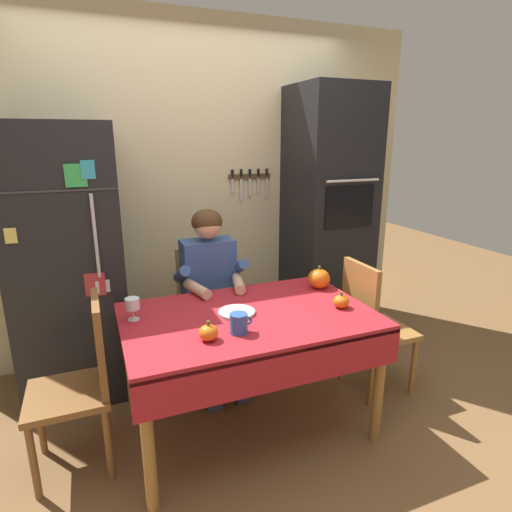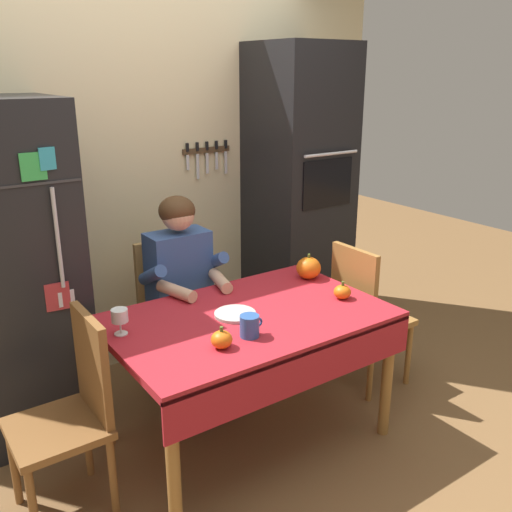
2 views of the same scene
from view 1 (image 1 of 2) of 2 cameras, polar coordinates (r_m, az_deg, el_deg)
name	(u,v)px [view 1 (image 1 of 2)]	position (r m, az deg, el deg)	size (l,w,h in m)	color
ground_plane	(255,435)	(2.71, -0.16, -23.12)	(10.00, 10.00, 0.00)	brown
back_wall_assembly	(198,190)	(3.44, -7.85, 8.88)	(3.70, 0.13, 2.60)	beige
refrigerator	(67,264)	(3.04, -24.25, -1.01)	(0.68, 0.71, 1.80)	black
wall_oven	(327,219)	(3.54, 9.69, 4.91)	(0.60, 0.64, 2.10)	black
dining_table	(250,329)	(2.42, -0.86, -9.86)	(1.40, 0.90, 0.74)	#9E6B33
chair_behind_person	(205,304)	(3.16, -6.94, -6.54)	(0.40, 0.40, 0.93)	tan
seated_person	(211,284)	(2.91, -6.11, -3.74)	(0.47, 0.55, 1.25)	#38384C
chair_left_side	(82,378)	(2.42, -22.52, -15.05)	(0.40, 0.40, 0.93)	brown
chair_right_side	(371,322)	(2.96, 15.30, -8.62)	(0.40, 0.40, 0.93)	#9E6B33
coffee_mug	(239,323)	(2.17, -2.34, -9.12)	(0.12, 0.09, 0.10)	#2D569E
wine_glass	(132,305)	(2.39, -16.46, -6.36)	(0.08, 0.08, 0.13)	white
pumpkin_large	(208,333)	(2.11, -6.48, -10.31)	(0.10, 0.10, 0.10)	orange
pumpkin_medium	(319,279)	(2.81, 8.54, -3.05)	(0.15, 0.15, 0.15)	orange
pumpkin_small	(341,302)	(2.52, 11.48, -6.08)	(0.09, 0.09, 0.10)	orange
serving_tray	(237,312)	(2.41, -2.64, -7.64)	(0.21, 0.21, 0.02)	#B7B2A8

